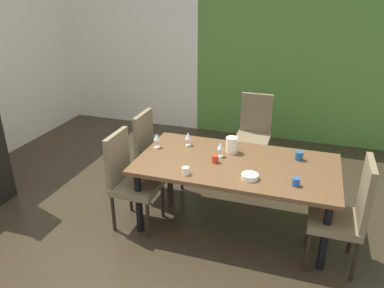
{
  "coord_description": "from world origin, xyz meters",
  "views": [
    {
      "loc": [
        1.38,
        -2.77,
        2.35
      ],
      "look_at": [
        0.31,
        0.5,
        0.85
      ],
      "focal_mm": 35.0,
      "sensor_mm": 36.0,
      "label": 1
    }
  ],
  "objects_px": {
    "cup_corner": "(299,156)",
    "pitcher_front": "(232,145)",
    "wine_glass_north": "(188,136)",
    "wine_glass_south": "(221,146)",
    "cup_west": "(215,159)",
    "cup_rear": "(186,171)",
    "cup_east": "(296,182)",
    "chair_head_far": "(254,130)",
    "dining_table": "(236,169)",
    "chair_left_near": "(129,177)",
    "chair_right_near": "(347,211)",
    "serving_bowl_near_window": "(250,176)",
    "chair_left_far": "(154,152)",
    "wine_glass_right": "(157,138)"
  },
  "relations": [
    {
      "from": "cup_east",
      "to": "chair_left_near",
      "type": "bearing_deg",
      "value": -179.26
    },
    {
      "from": "chair_head_far",
      "to": "cup_corner",
      "type": "distance_m",
      "value": 1.31
    },
    {
      "from": "chair_right_near",
      "to": "pitcher_front",
      "type": "relative_size",
      "value": 6.23
    },
    {
      "from": "chair_left_far",
      "to": "pitcher_front",
      "type": "distance_m",
      "value": 0.97
    },
    {
      "from": "chair_left_far",
      "to": "chair_right_near",
      "type": "height_order",
      "value": "chair_right_near"
    },
    {
      "from": "chair_left_far",
      "to": "serving_bowl_near_window",
      "type": "distance_m",
      "value": 1.36
    },
    {
      "from": "wine_glass_right",
      "to": "chair_left_near",
      "type": "bearing_deg",
      "value": -109.47
    },
    {
      "from": "cup_east",
      "to": "pitcher_front",
      "type": "xyz_separation_m",
      "value": [
        -0.68,
        0.51,
        0.05
      ]
    },
    {
      "from": "cup_west",
      "to": "cup_corner",
      "type": "bearing_deg",
      "value": 22.22
    },
    {
      "from": "chair_right_near",
      "to": "cup_corner",
      "type": "relative_size",
      "value": 11.83
    },
    {
      "from": "chair_right_near",
      "to": "cup_west",
      "type": "xyz_separation_m",
      "value": [
        -1.23,
        0.24,
        0.2
      ]
    },
    {
      "from": "wine_glass_south",
      "to": "cup_corner",
      "type": "xyz_separation_m",
      "value": [
        0.76,
        0.17,
        -0.07
      ]
    },
    {
      "from": "dining_table",
      "to": "wine_glass_right",
      "type": "bearing_deg",
      "value": 174.02
    },
    {
      "from": "chair_head_far",
      "to": "cup_east",
      "type": "relative_size",
      "value": 13.97
    },
    {
      "from": "chair_head_far",
      "to": "wine_glass_north",
      "type": "xyz_separation_m",
      "value": [
        -0.54,
        -1.14,
        0.28
      ]
    },
    {
      "from": "dining_table",
      "to": "pitcher_front",
      "type": "relative_size",
      "value": 11.76
    },
    {
      "from": "wine_glass_south",
      "to": "cup_rear",
      "type": "distance_m",
      "value": 0.52
    },
    {
      "from": "chair_head_far",
      "to": "pitcher_front",
      "type": "bearing_deg",
      "value": 87.39
    },
    {
      "from": "dining_table",
      "to": "cup_west",
      "type": "distance_m",
      "value": 0.24
    },
    {
      "from": "chair_left_near",
      "to": "wine_glass_north",
      "type": "xyz_separation_m",
      "value": [
        0.44,
        0.56,
        0.28
      ]
    },
    {
      "from": "wine_glass_south",
      "to": "pitcher_front",
      "type": "xyz_separation_m",
      "value": [
        0.09,
        0.14,
        -0.03
      ]
    },
    {
      "from": "dining_table",
      "to": "pitcher_front",
      "type": "height_order",
      "value": "pitcher_front"
    },
    {
      "from": "dining_table",
      "to": "chair_head_far",
      "type": "relative_size",
      "value": 1.95
    },
    {
      "from": "chair_left_far",
      "to": "wine_glass_south",
      "type": "bearing_deg",
      "value": 75.06
    },
    {
      "from": "dining_table",
      "to": "serving_bowl_near_window",
      "type": "distance_m",
      "value": 0.35
    },
    {
      "from": "wine_glass_north",
      "to": "wine_glass_right",
      "type": "distance_m",
      "value": 0.34
    },
    {
      "from": "cup_west",
      "to": "cup_rear",
      "type": "relative_size",
      "value": 1.04
    },
    {
      "from": "chair_right_near",
      "to": "serving_bowl_near_window",
      "type": "height_order",
      "value": "chair_right_near"
    },
    {
      "from": "wine_glass_south",
      "to": "cup_west",
      "type": "relative_size",
      "value": 2.09
    },
    {
      "from": "chair_left_far",
      "to": "cup_east",
      "type": "bearing_deg",
      "value": 69.72
    },
    {
      "from": "chair_head_far",
      "to": "cup_east",
      "type": "height_order",
      "value": "chair_head_far"
    },
    {
      "from": "cup_east",
      "to": "cup_rear",
      "type": "height_order",
      "value": "same"
    },
    {
      "from": "wine_glass_south",
      "to": "serving_bowl_near_window",
      "type": "distance_m",
      "value": 0.53
    },
    {
      "from": "chair_head_far",
      "to": "wine_glass_right",
      "type": "height_order",
      "value": "chair_head_far"
    },
    {
      "from": "cup_rear",
      "to": "cup_corner",
      "type": "distance_m",
      "value": 1.17
    },
    {
      "from": "cup_east",
      "to": "chair_left_far",
      "type": "bearing_deg",
      "value": 159.72
    },
    {
      "from": "cup_corner",
      "to": "cup_east",
      "type": "bearing_deg",
      "value": -89.35
    },
    {
      "from": "wine_glass_right",
      "to": "cup_corner",
      "type": "height_order",
      "value": "wine_glass_right"
    },
    {
      "from": "pitcher_front",
      "to": "chair_left_near",
      "type": "bearing_deg",
      "value": -150.28
    },
    {
      "from": "serving_bowl_near_window",
      "to": "chair_head_far",
      "type": "bearing_deg",
      "value": 97.8
    },
    {
      "from": "chair_left_near",
      "to": "wine_glass_north",
      "type": "relative_size",
      "value": 6.6
    },
    {
      "from": "chair_left_near",
      "to": "cup_east",
      "type": "relative_size",
      "value": 13.9
    },
    {
      "from": "pitcher_front",
      "to": "dining_table",
      "type": "bearing_deg",
      "value": -65.77
    },
    {
      "from": "chair_head_far",
      "to": "dining_table",
      "type": "bearing_deg",
      "value": 91.93
    },
    {
      "from": "wine_glass_south",
      "to": "cup_west",
      "type": "xyz_separation_m",
      "value": [
        -0.01,
        -0.15,
        -0.07
      ]
    },
    {
      "from": "chair_right_near",
      "to": "cup_west",
      "type": "bearing_deg",
      "value": 78.78
    },
    {
      "from": "chair_right_near",
      "to": "chair_left_near",
      "type": "distance_m",
      "value": 2.06
    },
    {
      "from": "wine_glass_north",
      "to": "wine_glass_south",
      "type": "relative_size",
      "value": 0.98
    },
    {
      "from": "cup_corner",
      "to": "pitcher_front",
      "type": "distance_m",
      "value": 0.68
    },
    {
      "from": "chair_left_far",
      "to": "cup_rear",
      "type": "relative_size",
      "value": 14.1
    }
  ]
}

